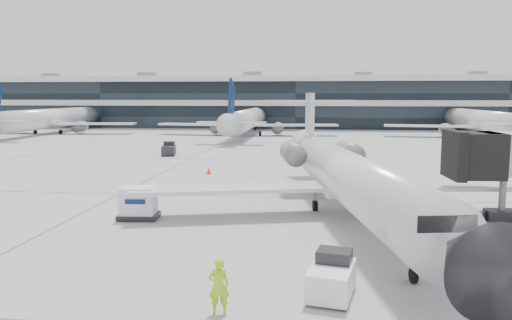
# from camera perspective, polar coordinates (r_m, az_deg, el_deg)

# --- Properties ---
(ground) EXTENTS (220.00, 220.00, 0.00)m
(ground) POSITION_cam_1_polar(r_m,az_deg,el_deg) (34.96, 0.20, -4.27)
(ground) COLOR gray
(ground) RESTS_ON ground
(terminal) EXTENTS (170.00, 22.00, 10.00)m
(terminal) POSITION_cam_1_polar(r_m,az_deg,el_deg) (116.11, 4.72, 6.34)
(terminal) COLOR black
(terminal) RESTS_ON ground
(bg_jet_left) EXTENTS (32.00, 40.00, 9.60)m
(bg_jet_left) POSITION_cam_1_polar(r_m,az_deg,el_deg) (101.77, -22.13, 2.86)
(bg_jet_left) COLOR silver
(bg_jet_left) RESTS_ON ground
(bg_jet_center) EXTENTS (32.00, 40.00, 9.60)m
(bg_jet_center) POSITION_cam_1_polar(r_m,az_deg,el_deg) (90.08, -0.98, 2.89)
(bg_jet_center) COLOR silver
(bg_jet_center) RESTS_ON ground
(bg_jet_right) EXTENTS (32.00, 40.00, 9.60)m
(bg_jet_right) POSITION_cam_1_polar(r_m,az_deg,el_deg) (93.66, 24.10, 2.42)
(bg_jet_right) COLOR silver
(bg_jet_right) RESTS_ON ground
(regional_jet) EXTENTS (25.18, 31.40, 7.28)m
(regional_jet) POSITION_cam_1_polar(r_m,az_deg,el_deg) (29.80, 10.21, -1.57)
(regional_jet) COLOR silver
(regional_jet) RESTS_ON ground
(ramp_worker) EXTENTS (0.78, 0.62, 1.88)m
(ramp_worker) POSITION_cam_1_polar(r_m,az_deg,el_deg) (16.67, -4.28, -14.18)
(ramp_worker) COLOR #ADE618
(ramp_worker) RESTS_ON ground
(baggage_tug) EXTENTS (1.90, 2.67, 1.55)m
(baggage_tug) POSITION_cam_1_polar(r_m,az_deg,el_deg) (18.29, 8.66, -13.08)
(baggage_tug) COLOR white
(baggage_tug) RESTS_ON ground
(cargo_uld) EXTENTS (2.35, 1.82, 1.82)m
(cargo_uld) POSITION_cam_1_polar(r_m,az_deg,el_deg) (29.53, -13.27, -4.83)
(cargo_uld) COLOR black
(cargo_uld) RESTS_ON ground
(traffic_cone) EXTENTS (0.51, 0.51, 0.63)m
(traffic_cone) POSITION_cam_1_polar(r_m,az_deg,el_deg) (45.21, -5.44, -1.25)
(traffic_cone) COLOR #FD350D
(traffic_cone) RESTS_ON ground
(far_tug) EXTENTS (1.90, 2.74, 1.61)m
(far_tug) POSITION_cam_1_polar(r_m,az_deg,el_deg) (60.06, -9.93, 1.21)
(far_tug) COLOR black
(far_tug) RESTS_ON ground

